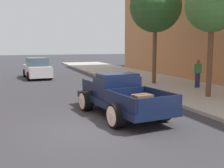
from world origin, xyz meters
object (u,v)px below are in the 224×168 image
(hotrod_truck_navy, at_px, (118,95))
(street_tree_nearest, at_px, (212,5))
(street_tree_second, at_px, (155,6))
(pedestrian_sidewalk_right, at_px, (198,72))
(car_background_silver, at_px, (37,69))

(hotrod_truck_navy, height_order, street_tree_nearest, street_tree_nearest)
(street_tree_nearest, bearing_deg, hotrod_truck_navy, -166.47)
(hotrod_truck_navy, bearing_deg, street_tree_second, 52.10)
(pedestrian_sidewalk_right, relative_size, street_tree_nearest, 0.29)
(car_background_silver, height_order, pedestrian_sidewalk_right, pedestrian_sidewalk_right)
(hotrod_truck_navy, relative_size, street_tree_second, 0.77)
(pedestrian_sidewalk_right, xyz_separation_m, street_tree_nearest, (-1.29, -2.60, 3.43))
(hotrod_truck_navy, relative_size, street_tree_nearest, 0.89)
(hotrod_truck_navy, distance_m, street_tree_nearest, 6.56)
(pedestrian_sidewalk_right, bearing_deg, street_tree_second, 120.65)
(pedestrian_sidewalk_right, height_order, street_tree_nearest, street_tree_nearest)
(pedestrian_sidewalk_right, bearing_deg, car_background_silver, 132.03)
(street_tree_nearest, bearing_deg, street_tree_second, 92.55)
(car_background_silver, distance_m, street_tree_nearest, 14.42)
(street_tree_nearest, xyz_separation_m, street_tree_second, (-0.23, 5.16, 0.58))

